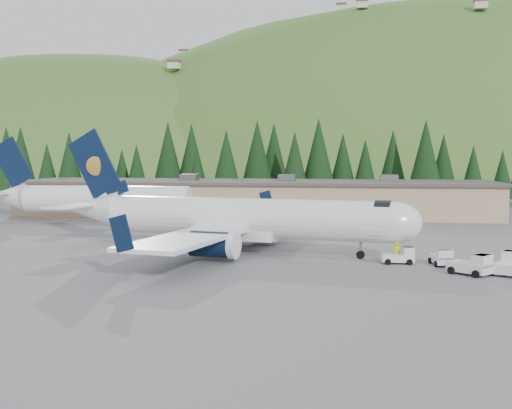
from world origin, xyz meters
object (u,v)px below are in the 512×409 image
Objects in this scene: baggage_tug_d at (442,258)px; ramp_worker at (397,252)px; baggage_tug_a at (401,256)px; baggage_tug_b at (473,266)px; baggage_tug_c at (509,264)px; second_airliner at (85,198)px; terminal_building at (254,197)px; airliner at (236,219)px.

ramp_worker reaches higher than baggage_tug_d.
baggage_tug_a is at bearing 139.74° from ramp_worker.
baggage_tug_d is at bearing 153.99° from baggage_tug_b.
baggage_tug_c is 1.26× the size of baggage_tug_d.
second_airliner is 0.39× the size of terminal_building.
airliner is at bearing -11.32° from ramp_worker.
airliner is 10.53× the size of baggage_tug_b.
second_airliner is at bearing 141.27° from baggage_tug_a.
airliner is 14.89m from ramp_worker.
airliner is at bearing 102.62° from baggage_tug_c.
baggage_tug_a is at bearing -5.08° from airliner.
second_airliner is 54.90m from baggage_tug_c.
baggage_tug_d is (17.79, -4.66, -2.46)m from airliner.
baggage_tug_c reaches higher than baggage_tug_a.
baggage_tug_c is at bearing 58.43° from baggage_tug_b.
baggage_tug_d is (-4.48, 3.08, -0.13)m from baggage_tug_c.
baggage_tug_c reaches higher than baggage_tug_d.
airliner is 0.49× the size of terminal_building.
airliner is 32.37m from second_airliner.
baggage_tug_c is (7.74, -3.62, 0.12)m from baggage_tug_a.
terminal_building reaches higher than ramp_worker.
baggage_tug_d is (-1.67, 3.96, -0.11)m from baggage_tug_b.
baggage_tug_d is at bearing 87.32° from baggage_tug_c.
baggage_tug_b is at bearing 141.27° from ramp_worker.
baggage_tug_a is (14.53, -4.12, -2.46)m from airliner.
baggage_tug_c is at bearing -8.40° from airliner.
baggage_tug_a is at bearing 178.69° from baggage_tug_b.
airliner is 15.30m from baggage_tug_a.
baggage_tug_c is at bearing -29.78° from baggage_tug_a.
baggage_tug_b is at bearing -13.13° from airliner.
ramp_worker is at bearing -4.30° from airliner.
terminal_building is at bearing 61.77° from baggage_tug_c.
baggage_tug_d is at bearing -62.83° from terminal_building.
ramp_worker reaches higher than baggage_tug_b.
ramp_worker is at bearing -33.90° from second_airliner.
baggage_tug_d is 1.56× the size of ramp_worker.
baggage_tug_c is 52.62m from terminal_building.
second_airliner reaches higher than baggage_tug_c.
baggage_tug_b is 1.87× the size of ramp_worker.
second_airliner reaches higher than ramp_worker.
ramp_worker is (18.23, -41.64, -1.74)m from terminal_building.
baggage_tug_a is 0.98× the size of baggage_tug_d.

